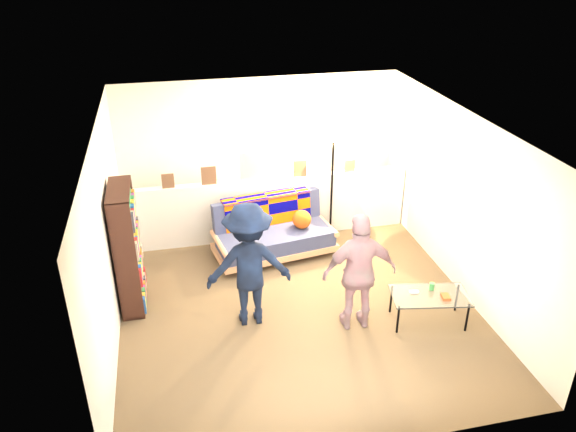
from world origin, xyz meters
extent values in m
plane|color=brown|center=(0.00, 0.00, 0.00)|extent=(5.00, 5.00, 0.00)
cube|color=silver|center=(0.00, 2.50, 1.20)|extent=(4.50, 0.10, 2.40)
cube|color=silver|center=(-2.25, 0.00, 1.20)|extent=(0.10, 5.00, 2.40)
cube|color=silver|center=(2.25, 0.00, 1.20)|extent=(0.10, 5.00, 2.40)
cube|color=white|center=(0.00, 0.00, 2.40)|extent=(4.50, 5.00, 0.10)
cube|color=silver|center=(0.00, 1.80, 0.50)|extent=(4.45, 0.15, 1.00)
cube|color=brown|center=(-1.50, 1.78, 1.11)|extent=(0.18, 0.02, 0.22)
cube|color=brown|center=(-0.90, 1.78, 1.14)|extent=(0.22, 0.02, 0.28)
cube|color=white|center=(-0.20, 1.78, 1.23)|extent=(0.45, 0.02, 0.45)
cube|color=brown|center=(0.50, 1.78, 1.13)|extent=(0.20, 0.02, 0.26)
cube|color=brown|center=(1.30, 1.78, 1.10)|extent=(0.16, 0.02, 0.20)
cube|color=tan|center=(-0.03, 1.18, 0.14)|extent=(1.88, 1.07, 0.09)
cube|color=#343C5E|center=(-0.02, 1.13, 0.30)|extent=(1.77, 0.92, 0.22)
cube|color=#343C5E|center=(-0.08, 1.48, 0.58)|extent=(1.70, 0.49, 0.53)
cylinder|color=tan|center=(-0.86, 1.04, 0.37)|extent=(0.21, 0.80, 0.08)
cylinder|color=tan|center=(0.80, 1.32, 0.37)|extent=(0.21, 0.80, 0.08)
cube|color=#050576|center=(-0.07, 1.41, 0.58)|extent=(1.35, 0.32, 0.49)
cube|color=#050576|center=(-0.09, 1.53, 0.84)|extent=(1.38, 0.45, 0.03)
sphere|color=#CC4712|center=(0.39, 1.20, 0.55)|extent=(0.28, 0.28, 0.28)
cube|color=black|center=(-2.21, 0.41, 0.82)|extent=(0.02, 0.82, 1.64)
cube|color=black|center=(-2.08, 0.01, 0.82)|extent=(0.27, 0.02, 1.64)
cube|color=black|center=(-2.08, 0.82, 0.82)|extent=(0.27, 0.02, 1.64)
cube|color=black|center=(-2.08, 0.41, 1.63)|extent=(0.27, 0.82, 0.02)
cube|color=black|center=(-2.08, 0.41, 0.02)|extent=(0.27, 0.82, 0.04)
cube|color=black|center=(-2.08, 0.41, 0.44)|extent=(0.27, 0.78, 0.02)
cube|color=black|center=(-2.08, 0.41, 0.82)|extent=(0.27, 0.78, 0.02)
cube|color=black|center=(-2.08, 0.41, 1.20)|extent=(0.27, 0.78, 0.02)
cube|color=red|center=(-2.06, 0.41, 0.18)|extent=(0.20, 0.77, 0.27)
cube|color=#24599E|center=(-2.06, 0.41, 0.58)|extent=(0.20, 0.77, 0.26)
cube|color=gold|center=(-2.06, 0.41, 0.97)|extent=(0.20, 0.77, 0.27)
cube|color=#359257|center=(-2.06, 0.41, 1.35)|extent=(0.20, 0.77, 0.26)
cylinder|color=black|center=(1.06, -0.94, 0.19)|extent=(0.03, 0.03, 0.38)
cylinder|color=black|center=(1.90, -1.10, 0.19)|extent=(0.03, 0.03, 0.38)
cylinder|color=black|center=(1.14, -0.54, 0.19)|extent=(0.03, 0.03, 0.38)
cylinder|color=black|center=(1.97, -0.69, 0.19)|extent=(0.03, 0.03, 0.38)
cube|color=silver|center=(1.52, -0.82, 0.39)|extent=(1.02, 0.68, 0.02)
cube|color=white|center=(1.34, -0.74, 0.41)|extent=(0.12, 0.07, 0.03)
cube|color=#E05527|center=(1.67, -0.92, 0.41)|extent=(0.12, 0.15, 0.04)
cylinder|color=#45A752|center=(1.59, -0.71, 0.44)|extent=(0.08, 0.08, 0.09)
cylinder|color=black|center=(0.98, 1.64, 0.01)|extent=(0.29, 0.29, 0.03)
cylinder|color=black|center=(0.98, 1.64, 0.79)|extent=(0.04, 0.04, 1.58)
sphere|color=#FFC672|center=(0.89, 1.72, 1.44)|extent=(0.13, 0.13, 0.13)
sphere|color=#FFC672|center=(1.09, 1.56, 1.51)|extent=(0.13, 0.13, 0.13)
sphere|color=#FFC672|center=(1.03, 1.73, 1.58)|extent=(0.13, 0.13, 0.13)
imported|color=black|center=(-0.64, -0.29, 0.80)|extent=(1.06, 0.64, 1.60)
imported|color=pink|center=(0.63, -0.69, 0.76)|extent=(0.92, 0.42, 1.53)
camera|label=1|loc=(-1.43, -6.00, 4.38)|focal=35.00mm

